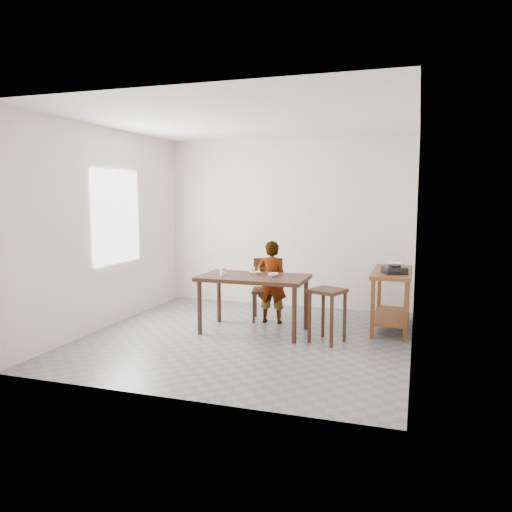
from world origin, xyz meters
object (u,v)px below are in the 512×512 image
(child, at_px, (272,282))
(dining_chair, at_px, (267,290))
(stool, at_px, (327,316))
(dining_table, at_px, (254,304))
(prep_counter, at_px, (391,300))

(child, height_order, dining_chair, child)
(stool, bearing_deg, dining_chair, 141.29)
(dining_chair, bearing_deg, stool, -52.29)
(dining_table, height_order, child, child)
(prep_counter, distance_m, dining_chair, 1.73)
(prep_counter, height_order, child, child)
(dining_table, bearing_deg, dining_chair, 90.46)
(prep_counter, xyz_separation_m, child, (-1.63, -0.17, 0.19))
(prep_counter, height_order, stool, prep_counter)
(child, bearing_deg, dining_chair, -52.52)
(stool, bearing_deg, child, 142.61)
(child, distance_m, dining_chair, 0.21)
(dining_table, height_order, dining_chair, dining_chair)
(child, bearing_deg, dining_table, 76.30)
(dining_table, xyz_separation_m, stool, (1.01, -0.17, -0.04))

